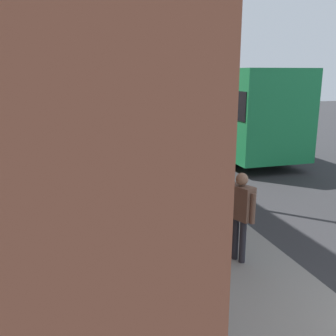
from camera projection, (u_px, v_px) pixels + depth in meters
ground at (251, 200)px, 9.88m from camera, size 60.00×60.00×0.00m
sidewalk_pavement at (131, 186)px, 10.97m from camera, size 24.00×3.50×0.12m
station_facade at (45, 21)px, 10.25m from camera, size 22.00×0.65×9.13m
bicycle_end_of_row at (132, 268)px, 5.43m from camera, size 0.54×1.75×0.97m
bicycle_mid_rack at (114, 242)px, 6.25m from camera, size 0.68×1.70×0.97m
bicycle_under_window at (107, 224)px, 7.00m from camera, size 0.48×1.76×0.97m
city_bus at (216, 103)px, 16.59m from camera, size 10.51×2.68×3.35m
pedestrian_near_bus at (132, 153)px, 9.87m from camera, size 0.50×0.57×1.77m
pedestrian_crossing_street at (241, 208)px, 6.26m from camera, size 0.55×0.37×1.53m
pedestrian_by_facade at (151, 142)px, 11.43m from camera, size 0.42×0.62×1.75m
street_lamp at (200, 77)px, 9.23m from camera, size 0.28×0.28×5.00m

